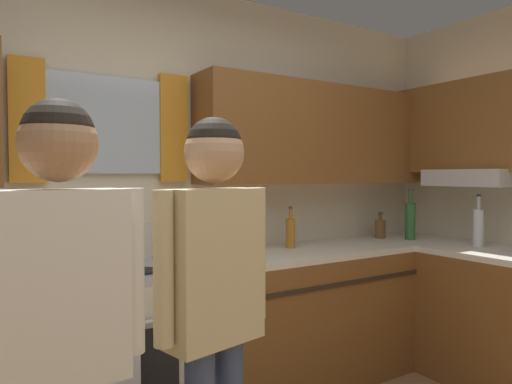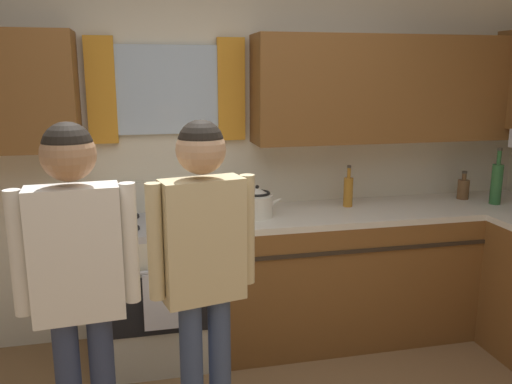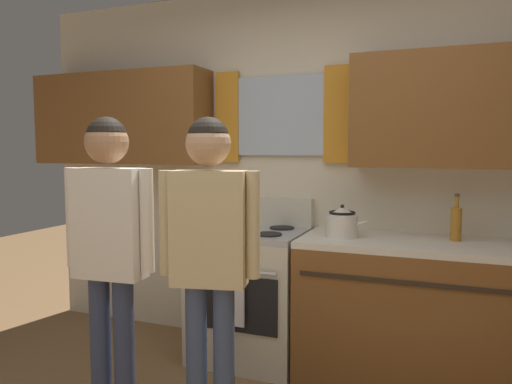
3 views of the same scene
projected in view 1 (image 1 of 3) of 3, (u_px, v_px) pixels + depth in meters
back_wall_unit at (162, 166)px, 2.85m from camera, size 4.60×0.42×2.60m
kitchen_counter_run at (401, 317)px, 3.09m from camera, size 2.33×2.02×0.90m
stove_oven at (100, 353)px, 2.42m from camera, size 0.73×0.67×1.10m
bottle_squat_brown at (380, 228)px, 3.67m from camera, size 0.08×0.08×0.21m
bottle_oil_amber at (291, 232)px, 3.17m from camera, size 0.06×0.06×0.29m
bottle_wine_green at (410, 220)px, 3.58m from camera, size 0.08×0.08×0.39m
bottle_tall_clear at (478, 227)px, 3.22m from camera, size 0.07×0.07×0.37m
stovetop_kettle at (212, 244)px, 2.71m from camera, size 0.27×0.20×0.21m
adult_left at (61, 309)px, 1.32m from camera, size 0.50×0.22×1.62m
adult_in_plaid at (214, 282)px, 1.67m from camera, size 0.49×0.23×1.61m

